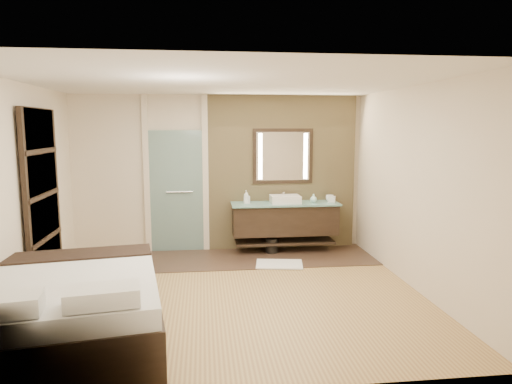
{
  "coord_description": "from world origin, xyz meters",
  "views": [
    {
      "loc": [
        -0.3,
        -5.7,
        2.15
      ],
      "look_at": [
        0.44,
        0.6,
        1.25
      ],
      "focal_mm": 32.0,
      "sensor_mm": 36.0,
      "label": 1
    }
  ],
  "objects": [
    {
      "name": "floor",
      "position": [
        0.0,
        0.0,
        0.0
      ],
      "size": [
        5.0,
        5.0,
        0.0
      ],
      "primitive_type": "plane",
      "color": "olive",
      "rests_on": "ground"
    },
    {
      "name": "tile_strip",
      "position": [
        0.6,
        1.6,
        0.01
      ],
      "size": [
        3.8,
        1.3,
        0.01
      ],
      "primitive_type": "cube",
      "color": "#3D2A21",
      "rests_on": "floor"
    },
    {
      "name": "stone_wall",
      "position": [
        1.1,
        2.21,
        1.35
      ],
      "size": [
        2.6,
        0.08,
        2.7
      ],
      "primitive_type": "cube",
      "color": "tan",
      "rests_on": "floor"
    },
    {
      "name": "vanity",
      "position": [
        1.1,
        1.92,
        0.58
      ],
      "size": [
        1.85,
        0.55,
        0.88
      ],
      "color": "black",
      "rests_on": "stone_wall"
    },
    {
      "name": "mirror_unit",
      "position": [
        1.1,
        2.16,
        1.65
      ],
      "size": [
        1.06,
        0.04,
        0.96
      ],
      "color": "black",
      "rests_on": "stone_wall"
    },
    {
      "name": "frosted_door",
      "position": [
        -0.75,
        2.2,
        1.14
      ],
      "size": [
        1.1,
        0.12,
        2.7
      ],
      "color": "#A1CCC6",
      "rests_on": "floor"
    },
    {
      "name": "shoji_partition",
      "position": [
        -2.43,
        0.6,
        1.21
      ],
      "size": [
        0.06,
        1.2,
        2.4
      ],
      "color": "black",
      "rests_on": "floor"
    },
    {
      "name": "bed",
      "position": [
        -1.65,
        -1.16,
        0.35
      ],
      "size": [
        2.06,
        2.42,
        0.84
      ],
      "rotation": [
        0.0,
        0.0,
        0.16
      ],
      "color": "black",
      "rests_on": "floor"
    },
    {
      "name": "bath_mat",
      "position": [
        0.88,
        1.14,
        0.02
      ],
      "size": [
        0.79,
        0.61,
        0.02
      ],
      "primitive_type": "cube",
      "rotation": [
        0.0,
        0.0,
        -0.16
      ],
      "color": "silver",
      "rests_on": "floor"
    },
    {
      "name": "waste_bin",
      "position": [
        0.87,
        1.85,
        0.13
      ],
      "size": [
        0.24,
        0.24,
        0.26
      ],
      "primitive_type": "cylinder",
      "rotation": [
        0.0,
        0.0,
        0.17
      ],
      "color": "black",
      "rests_on": "floor"
    },
    {
      "name": "tissue_box",
      "position": [
        1.92,
        1.9,
        0.92
      ],
      "size": [
        0.16,
        0.16,
        0.1
      ],
      "primitive_type": "cube",
      "rotation": [
        0.0,
        0.0,
        -0.37
      ],
      "color": "silver",
      "rests_on": "vanity"
    },
    {
      "name": "soap_bottle_a",
      "position": [
        0.43,
        1.93,
        0.98
      ],
      "size": [
        0.1,
        0.1,
        0.22
      ],
      "primitive_type": "imported",
      "rotation": [
        0.0,
        0.0,
        -0.14
      ],
      "color": "white",
      "rests_on": "vanity"
    },
    {
      "name": "soap_bottle_b",
      "position": [
        0.45,
        1.94,
        0.96
      ],
      "size": [
        0.09,
        0.09,
        0.18
      ],
      "primitive_type": "imported",
      "rotation": [
        0.0,
        0.0,
        0.06
      ],
      "color": "#B2B2B2",
      "rests_on": "vanity"
    },
    {
      "name": "soap_bottle_c",
      "position": [
        1.6,
        1.9,
        0.94
      ],
      "size": [
        0.14,
        0.14,
        0.15
      ],
      "primitive_type": "imported",
      "rotation": [
        0.0,
        0.0,
        -0.23
      ],
      "color": "#BFF1E5",
      "rests_on": "vanity"
    },
    {
      "name": "cup",
      "position": [
        1.92,
        2.01,
        0.92
      ],
      "size": [
        0.15,
        0.15,
        0.11
      ],
      "primitive_type": "imported",
      "rotation": [
        0.0,
        0.0,
        -0.1
      ],
      "color": "white",
      "rests_on": "vanity"
    }
  ]
}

